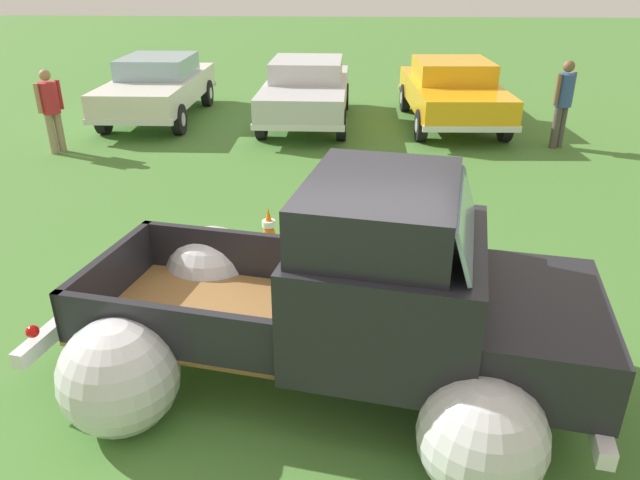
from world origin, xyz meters
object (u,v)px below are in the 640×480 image
object	(u,v)px
spectator_0	(51,107)
lane_cone_0	(269,231)
show_car_1	(307,89)
vintage_pickup_truck	(357,310)
show_car_2	(452,90)
spectator_1	(563,99)
show_car_0	(158,85)

from	to	relation	value
spectator_0	lane_cone_0	size ratio (longest dim) A/B	2.55
show_car_1	spectator_0	world-z (taller)	spectator_0
vintage_pickup_truck	show_car_1	world-z (taller)	vintage_pickup_truck
vintage_pickup_truck	spectator_0	bearing A→B (deg)	141.39
show_car_1	lane_cone_0	distance (m)	7.00
vintage_pickup_truck	lane_cone_0	world-z (taller)	vintage_pickup_truck
show_car_2	spectator_1	xyz separation A→B (m)	(1.88, -1.83, 0.20)
show_car_0	spectator_1	xyz separation A→B (m)	(8.76, -2.12, 0.20)
spectator_0	show_car_1	bearing A→B (deg)	63.55
vintage_pickup_truck	show_car_0	size ratio (longest dim) A/B	1.08
show_car_2	show_car_1	bearing A→B (deg)	-92.03
show_car_0	show_car_2	world-z (taller)	same
spectator_0	spectator_1	bearing A→B (deg)	39.10
spectator_0	spectator_1	world-z (taller)	spectator_1
show_car_0	vintage_pickup_truck	bearing A→B (deg)	24.77
show_car_0	show_car_1	distance (m)	3.56
spectator_0	show_car_0	bearing A→B (deg)	102.08
vintage_pickup_truck	spectator_1	xyz separation A→B (m)	(4.14, 7.72, 0.23)
show_car_1	show_car_2	bearing A→B (deg)	90.80
spectator_1	spectator_0	bearing A→B (deg)	60.64
show_car_1	spectator_1	xyz separation A→B (m)	(5.20, -1.83, 0.20)
show_car_0	spectator_1	size ratio (longest dim) A/B	2.65
lane_cone_0	show_car_1	bearing A→B (deg)	89.83
spectator_1	lane_cone_0	world-z (taller)	spectator_1
spectator_0	lane_cone_0	xyz separation A→B (m)	(4.74, -4.32, -0.60)
show_car_0	spectator_1	world-z (taller)	spectator_1
lane_cone_0	spectator_0	bearing A→B (deg)	137.64
show_car_1	spectator_0	bearing A→B (deg)	-60.02
vintage_pickup_truck	lane_cone_0	distance (m)	2.83
show_car_1	spectator_1	size ratio (longest dim) A/B	2.65
vintage_pickup_truck	lane_cone_0	bearing A→B (deg)	124.07
show_car_2	spectator_0	size ratio (longest dim) A/B	2.79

